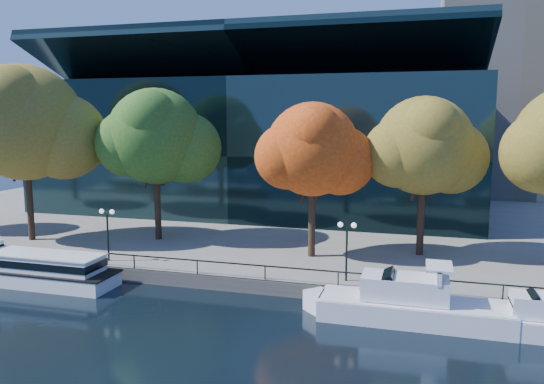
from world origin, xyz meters
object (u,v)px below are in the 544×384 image
(cruiser_near, at_px, (405,303))
(tree_2, at_px, (157,138))
(tour_boat, at_px, (25,267))
(tree_3, at_px, (314,151))
(tree_4, at_px, (426,148))
(lamp_2, at_px, (347,238))
(tree_1, at_px, (26,125))
(lamp_1, at_px, (107,223))

(cruiser_near, relative_size, tree_2, 0.91)
(tour_boat, relative_size, tree_2, 1.09)
(tree_3, relative_size, tree_4, 0.96)
(tree_4, height_order, lamp_2, tree_4)
(tree_2, bearing_deg, tree_1, -162.91)
(tree_1, bearing_deg, cruiser_near, -13.58)
(tree_3, height_order, tree_4, tree_4)
(lamp_1, bearing_deg, tree_4, 20.01)
(tree_2, xyz_separation_m, tree_4, (22.79, 0.83, -0.52))
(tree_2, bearing_deg, cruiser_near, -27.18)
(tour_boat, xyz_separation_m, tree_4, (27.72, 12.15, 8.39))
(tour_boat, height_order, tree_2, tree_2)
(cruiser_near, distance_m, tree_4, 14.78)
(tree_1, xyz_separation_m, tree_4, (33.65, 4.16, -1.68))
(cruiser_near, height_order, lamp_1, lamp_1)
(tree_1, height_order, lamp_1, tree_1)
(tree_4, relative_size, lamp_2, 3.13)
(tree_2, distance_m, tree_4, 22.82)
(lamp_2, bearing_deg, tree_2, 156.98)
(cruiser_near, bearing_deg, lamp_2, 137.72)
(tour_boat, relative_size, lamp_1, 3.64)
(tour_boat, height_order, lamp_1, lamp_1)
(tree_2, height_order, tree_4, tree_2)
(tree_4, xyz_separation_m, lamp_1, (-23.16, -8.44, -5.59))
(tree_4, bearing_deg, tree_1, -172.94)
(tree_3, distance_m, tree_4, 8.76)
(cruiser_near, xyz_separation_m, lamp_2, (-4.01, 3.65, 2.88))
(cruiser_near, distance_m, tree_2, 26.23)
(tree_2, relative_size, tree_3, 1.11)
(lamp_2, bearing_deg, tree_1, 171.56)
(lamp_1, distance_m, lamp_2, 18.28)
(tree_1, xyz_separation_m, tree_3, (25.37, 1.31, -1.92))
(tour_boat, height_order, cruiser_near, cruiser_near)
(tree_1, bearing_deg, tour_boat, -53.39)
(tree_3, distance_m, lamp_1, 16.77)
(cruiser_near, relative_size, tree_3, 1.01)
(lamp_2, bearing_deg, cruiser_near, -42.28)
(tree_4, bearing_deg, cruiser_near, -94.12)
(tour_boat, bearing_deg, lamp_1, 39.13)
(tree_2, relative_size, lamp_2, 3.35)
(tour_boat, distance_m, tree_4, 31.41)
(tree_1, distance_m, lamp_2, 29.98)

